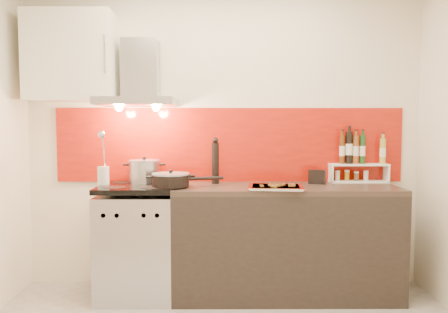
{
  "coord_description": "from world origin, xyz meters",
  "views": [
    {
      "loc": [
        -0.02,
        -2.41,
        1.39
      ],
      "look_at": [
        0.0,
        0.95,
        1.15
      ],
      "focal_mm": 35.0,
      "sensor_mm": 36.0,
      "label": 1
    }
  ],
  "objects_px": {
    "range_stove": "(138,242)",
    "saute_pan": "(172,180)",
    "counter": "(285,240)",
    "stock_pot": "(144,171)",
    "baking_tray": "(276,187)",
    "pepper_mill": "(215,161)"
  },
  "relations": [
    {
      "from": "range_stove",
      "to": "saute_pan",
      "type": "height_order",
      "value": "saute_pan"
    },
    {
      "from": "baking_tray",
      "to": "range_stove",
      "type": "bearing_deg",
      "value": 171.68
    },
    {
      "from": "counter",
      "to": "stock_pot",
      "type": "bearing_deg",
      "value": 172.75
    },
    {
      "from": "counter",
      "to": "baking_tray",
      "type": "height_order",
      "value": "baking_tray"
    },
    {
      "from": "range_stove",
      "to": "pepper_mill",
      "type": "relative_size",
      "value": 2.34
    },
    {
      "from": "counter",
      "to": "pepper_mill",
      "type": "xyz_separation_m",
      "value": [
        -0.57,
        0.14,
        0.64
      ]
    },
    {
      "from": "saute_pan",
      "to": "range_stove",
      "type": "bearing_deg",
      "value": 164.19
    },
    {
      "from": "counter",
      "to": "stock_pot",
      "type": "xyz_separation_m",
      "value": [
        -1.17,
        0.15,
        0.56
      ]
    },
    {
      "from": "saute_pan",
      "to": "baking_tray",
      "type": "bearing_deg",
      "value": -5.59
    },
    {
      "from": "saute_pan",
      "to": "pepper_mill",
      "type": "bearing_deg",
      "value": 33.86
    },
    {
      "from": "range_stove",
      "to": "baking_tray",
      "type": "bearing_deg",
      "value": -8.32
    },
    {
      "from": "stock_pot",
      "to": "pepper_mill",
      "type": "relative_size",
      "value": 0.67
    },
    {
      "from": "saute_pan",
      "to": "pepper_mill",
      "type": "height_order",
      "value": "pepper_mill"
    },
    {
      "from": "counter",
      "to": "baking_tray",
      "type": "bearing_deg",
      "value": -121.23
    },
    {
      "from": "range_stove",
      "to": "saute_pan",
      "type": "bearing_deg",
      "value": -15.81
    },
    {
      "from": "stock_pot",
      "to": "baking_tray",
      "type": "xyz_separation_m",
      "value": [
        1.07,
        -0.31,
        -0.09
      ]
    },
    {
      "from": "counter",
      "to": "saute_pan",
      "type": "relative_size",
      "value": 3.19
    },
    {
      "from": "baking_tray",
      "to": "saute_pan",
      "type": "bearing_deg",
      "value": 174.41
    },
    {
      "from": "range_stove",
      "to": "stock_pot",
      "type": "relative_size",
      "value": 3.48
    },
    {
      "from": "range_stove",
      "to": "stock_pot",
      "type": "bearing_deg",
      "value": 78.4
    },
    {
      "from": "range_stove",
      "to": "stock_pot",
      "type": "distance_m",
      "value": 0.59
    },
    {
      "from": "pepper_mill",
      "to": "baking_tray",
      "type": "relative_size",
      "value": 0.87
    }
  ]
}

